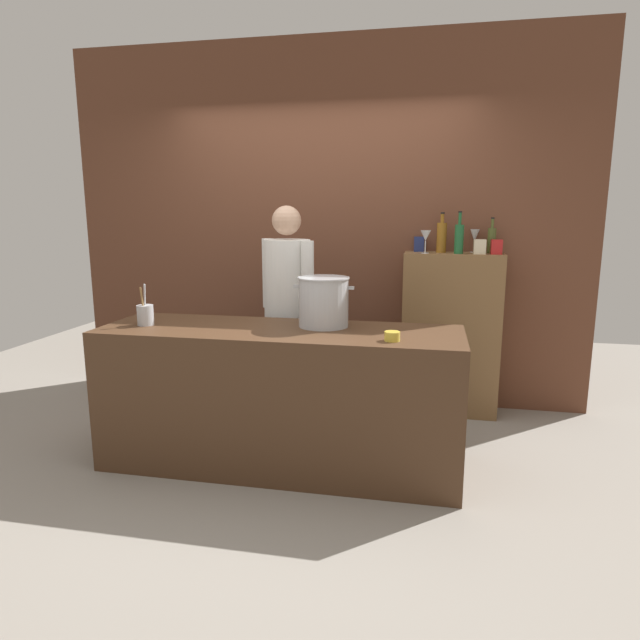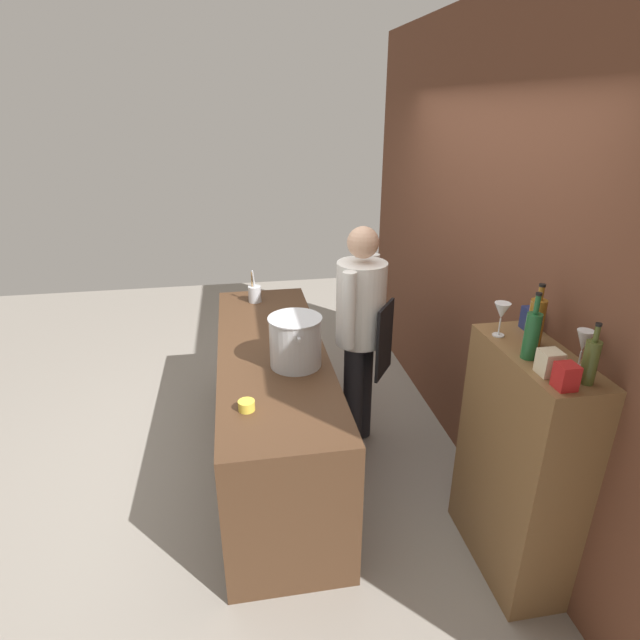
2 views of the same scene
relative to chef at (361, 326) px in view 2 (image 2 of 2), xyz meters
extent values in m
plane|color=gray|center=(0.11, -0.63, -0.96)|extent=(8.00, 8.00, 0.00)
cube|color=brown|center=(0.11, 0.77, 0.54)|extent=(4.40, 0.10, 3.00)
cube|color=#472D1C|center=(0.11, -0.63, -0.51)|extent=(2.27, 0.70, 0.90)
cube|color=brown|center=(1.19, 0.56, -0.31)|extent=(0.76, 0.32, 1.30)
cylinder|color=black|center=(0.08, -0.06, -0.54)|extent=(0.14, 0.14, 0.84)
cylinder|color=black|center=(-0.08, 0.05, -0.54)|extent=(0.14, 0.14, 0.84)
cylinder|color=white|center=(0.00, 0.00, 0.17)|extent=(0.34, 0.34, 0.58)
cube|color=black|center=(0.10, 0.14, -0.07)|extent=(0.26, 0.19, 0.52)
cylinder|color=white|center=(0.18, -0.13, 0.19)|extent=(0.09, 0.09, 0.52)
cylinder|color=white|center=(-0.18, 0.12, 0.19)|extent=(0.09, 0.09, 0.52)
sphere|color=tan|center=(0.00, 0.00, 0.59)|extent=(0.21, 0.21, 0.21)
cylinder|color=#B7BABF|center=(0.37, -0.50, 0.09)|extent=(0.31, 0.31, 0.31)
cylinder|color=#B7BABF|center=(0.37, -0.50, 0.25)|extent=(0.33, 0.33, 0.01)
cube|color=#B7BABF|center=(0.19, -0.50, 0.19)|extent=(0.04, 0.02, 0.02)
cube|color=#B7BABF|center=(0.54, -0.50, 0.19)|extent=(0.04, 0.02, 0.02)
cylinder|color=#B7BABF|center=(-0.76, -0.69, 0.00)|extent=(0.10, 0.10, 0.13)
cylinder|color=#B7BABF|center=(-0.76, -0.69, 0.08)|extent=(0.04, 0.03, 0.25)
cylinder|color=olive|center=(-0.77, -0.71, 0.07)|extent=(0.03, 0.02, 0.23)
cylinder|color=yellow|center=(0.82, -0.82, -0.04)|extent=(0.09, 0.09, 0.05)
cylinder|color=#1E592D|center=(1.22, 0.48, 0.45)|extent=(0.07, 0.07, 0.22)
cylinder|color=#1E592D|center=(1.22, 0.48, 0.60)|extent=(0.02, 0.02, 0.09)
cylinder|color=black|center=(1.22, 0.48, 0.65)|extent=(0.03, 0.03, 0.01)
cylinder|color=#8C5919|center=(1.10, 0.58, 0.45)|extent=(0.08, 0.08, 0.23)
cylinder|color=#8C5919|center=(1.10, 0.58, 0.60)|extent=(0.03, 0.03, 0.07)
cylinder|color=black|center=(1.10, 0.58, 0.64)|extent=(0.03, 0.03, 0.01)
cylinder|color=#475123|center=(1.48, 0.60, 0.43)|extent=(0.06, 0.06, 0.19)
cylinder|color=#475123|center=(1.48, 0.60, 0.56)|extent=(0.02, 0.02, 0.07)
cylinder|color=black|center=(1.48, 0.60, 0.60)|extent=(0.03, 0.03, 0.01)
cylinder|color=silver|center=(0.97, 0.46, 0.34)|extent=(0.06, 0.06, 0.01)
cylinder|color=silver|center=(0.97, 0.46, 0.39)|extent=(0.01, 0.01, 0.09)
cone|color=silver|center=(0.97, 0.46, 0.47)|extent=(0.08, 0.08, 0.08)
cylinder|color=silver|center=(1.35, 0.65, 0.34)|extent=(0.06, 0.06, 0.01)
cylinder|color=silver|center=(1.35, 0.65, 0.38)|extent=(0.01, 0.01, 0.08)
cone|color=silver|center=(1.35, 0.65, 0.47)|extent=(0.07, 0.07, 0.10)
cube|color=beige|center=(1.38, 0.48, 0.39)|extent=(0.09, 0.09, 0.11)
cube|color=navy|center=(0.92, 0.66, 0.39)|extent=(0.08, 0.08, 0.12)
cube|color=red|center=(1.50, 0.48, 0.39)|extent=(0.08, 0.08, 0.11)
camera|label=1|loc=(1.02, -3.85, 0.65)|focal=30.74mm
camera|label=2|loc=(3.13, -0.82, 1.42)|focal=28.58mm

